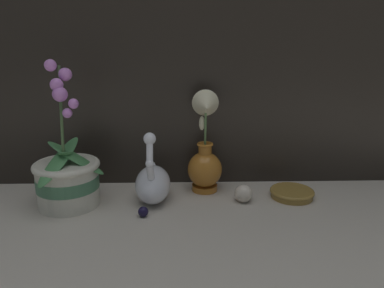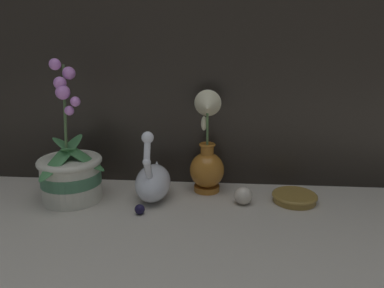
{
  "view_description": "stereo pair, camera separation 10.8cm",
  "coord_description": "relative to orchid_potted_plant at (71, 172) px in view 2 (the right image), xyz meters",
  "views": [
    {
      "loc": [
        0.01,
        -0.91,
        0.47
      ],
      "look_at": [
        0.03,
        0.13,
        0.17
      ],
      "focal_mm": 35.0,
      "sensor_mm": 36.0,
      "label": 1
    },
    {
      "loc": [
        0.11,
        -0.9,
        0.47
      ],
      "look_at": [
        0.03,
        0.13,
        0.17
      ],
      "focal_mm": 35.0,
      "sensor_mm": 36.0,
      "label": 2
    }
  ],
  "objects": [
    {
      "name": "swan_figurine",
      "position": [
        0.24,
        0.02,
        -0.03
      ],
      "size": [
        0.1,
        0.19,
        0.22
      ],
      "color": "white",
      "rests_on": "ground_plane"
    },
    {
      "name": "ground_plane",
      "position": [
        0.32,
        -0.1,
        -0.09
      ],
      "size": [
        2.8,
        2.8,
        0.0
      ],
      "primitive_type": "plane",
      "color": "#BCB2A3"
    },
    {
      "name": "amber_dish",
      "position": [
        0.66,
        0.04,
        -0.07
      ],
      "size": [
        0.13,
        0.13,
        0.02
      ],
      "color": "olive",
      "rests_on": "ground_plane"
    },
    {
      "name": "glass_sphere",
      "position": [
        0.51,
        0.01,
        -0.06
      ],
      "size": [
        0.05,
        0.05,
        0.05
      ],
      "color": "beige",
      "rests_on": "ground_plane"
    },
    {
      "name": "orchid_potted_plant",
      "position": [
        0.0,
        0.0,
        0.0
      ],
      "size": [
        0.21,
        0.24,
        0.41
      ],
      "color": "beige",
      "rests_on": "ground_plane"
    },
    {
      "name": "glass_bauble",
      "position": [
        0.22,
        -0.08,
        -0.07
      ],
      "size": [
        0.03,
        0.03,
        0.03
      ],
      "color": "#191433",
      "rests_on": "ground_plane"
    },
    {
      "name": "blue_vase",
      "position": [
        0.4,
        0.09,
        0.03
      ],
      "size": [
        0.11,
        0.12,
        0.32
      ],
      "color": "#B26B23",
      "rests_on": "ground_plane"
    }
  ]
}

